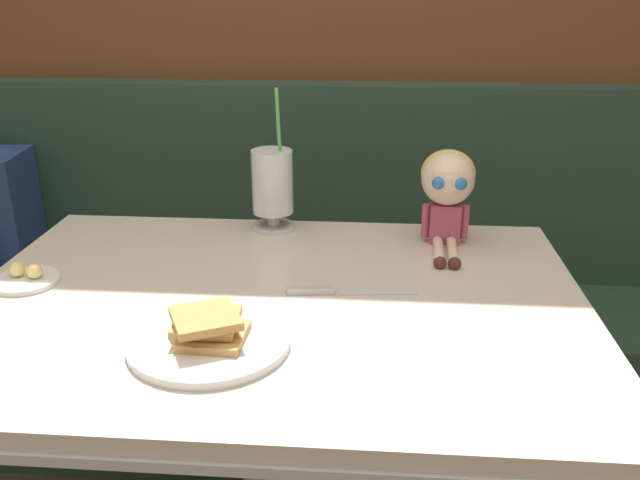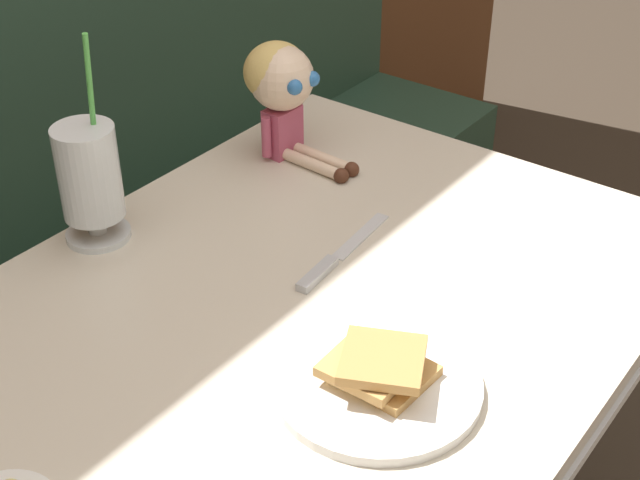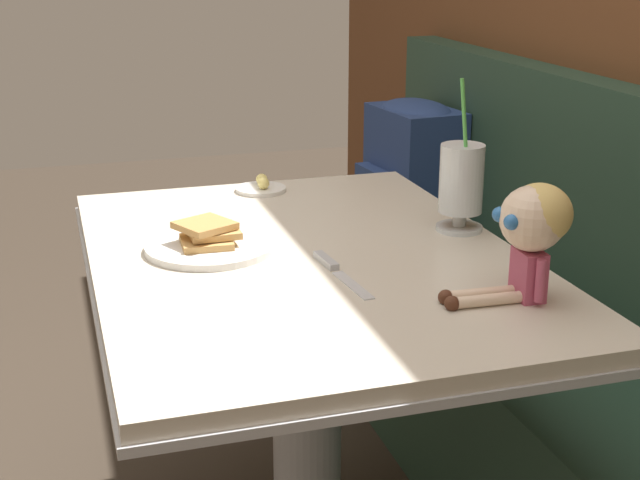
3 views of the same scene
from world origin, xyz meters
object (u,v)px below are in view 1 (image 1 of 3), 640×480
object	(u,v)px
toast_plate	(209,337)
seated_doll	(448,184)
milkshake_glass	(273,186)
butter_saucer	(26,278)
butter_knife	(330,291)

from	to	relation	value
toast_plate	seated_doll	size ratio (longest dim) A/B	1.13
milkshake_glass	toast_plate	bearing A→B (deg)	-92.76
seated_doll	butter_saucer	bearing A→B (deg)	-161.21
butter_saucer	seated_doll	size ratio (longest dim) A/B	0.54
milkshake_glass	butter_knife	distance (m)	0.36
butter_saucer	seated_doll	xyz separation A→B (m)	(0.79, 0.27, 0.12)
toast_plate	butter_saucer	xyz separation A→B (m)	(-0.39, 0.20, -0.01)
butter_saucer	butter_knife	bearing A→B (deg)	-0.02
toast_plate	butter_knife	distance (m)	0.26
milkshake_glass	butter_saucer	xyz separation A→B (m)	(-0.41, -0.32, -0.09)
toast_plate	milkshake_glass	bearing A→B (deg)	87.24
toast_plate	butter_knife	xyz separation A→B (m)	(0.17, 0.20, -0.01)
butter_saucer	seated_doll	world-z (taller)	seated_doll
toast_plate	milkshake_glass	world-z (taller)	milkshake_glass
butter_saucer	butter_knife	xyz separation A→B (m)	(0.56, -0.00, -0.00)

